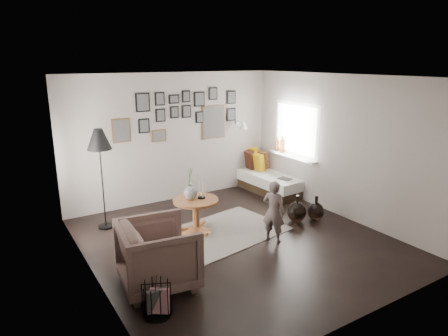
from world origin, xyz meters
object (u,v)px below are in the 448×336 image
vase (191,190)px  magazine_basket (157,299)px  daybed (266,178)px  demijohn_small (316,211)px  floor_lamp (99,143)px  demijohn_large (297,212)px  child (274,212)px  pedestal_table (196,217)px  armchair (158,254)px

vase → magazine_basket: size_ratio=1.27×
daybed → demijohn_small: daybed is taller
floor_lamp → demijohn_large: (2.99, -1.59, -1.31)m
child → daybed: bearing=-66.0°
pedestal_table → floor_lamp: 2.03m
armchair → floor_lamp: (-0.07, 2.22, 1.07)m
pedestal_table → demijohn_small: pedestal_table is taller
armchair → demijohn_large: bearing=-70.4°
pedestal_table → vase: (-0.08, 0.02, 0.48)m
armchair → demijohn_large: 3.00m
floor_lamp → child: size_ratio=1.71×
daybed → magazine_basket: daybed is taller
pedestal_table → vase: 0.49m
vase → armchair: vase is taller
demijohn_small → child: bearing=-167.2°
magazine_basket → child: size_ratio=0.42×
armchair → magazine_basket: bearing=162.3°
demijohn_small → daybed: bearing=80.4°
armchair → pedestal_table: bearing=-37.2°
floor_lamp → pedestal_table: bearing=-39.4°
pedestal_table → demijohn_small: (2.09, -0.69, -0.10)m
vase → armchair: (-1.10, -1.22, -0.33)m
armchair → daybed: bearing=-48.9°
magazine_basket → demijohn_large: size_ratio=0.84×
vase → armchair: 1.67m
daybed → armchair: (-3.59, -2.40, 0.16)m
magazine_basket → demijohn_small: 3.71m
vase → floor_lamp: 1.71m
daybed → magazine_basket: bearing=-145.6°
pedestal_table → daybed: daybed is taller
daybed → pedestal_table: bearing=-156.8°
armchair → floor_lamp: size_ratio=0.55×
armchair → floor_lamp: floor_lamp is taller
pedestal_table → daybed: bearing=26.5°
vase → child: bearing=-45.6°
magazine_basket → child: 2.49m
floor_lamp → magazine_basket: size_ratio=4.10×
pedestal_table → demijohn_large: pedestal_table is taller
vase → demijohn_large: (1.82, -0.59, -0.56)m
pedestal_table → floor_lamp: floor_lamp is taller
vase → demijohn_large: vase is taller
child → pedestal_table: bearing=11.8°
magazine_basket → demijohn_small: (3.54, 1.09, -0.02)m
pedestal_table → vase: vase is taller
demijohn_small → magazine_basket: bearing=-162.9°
vase → floor_lamp: (-1.17, 1.00, 0.74)m
floor_lamp → demijohn_large: bearing=-28.0°
vase → pedestal_table: bearing=-14.0°
vase → demijohn_small: bearing=-18.0°
vase → armchair: size_ratio=0.57×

